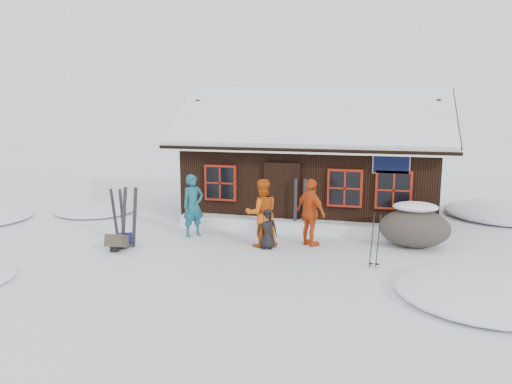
# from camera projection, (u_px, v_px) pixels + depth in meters

# --- Properties ---
(ground) EXTENTS (120.00, 120.00, 0.00)m
(ground) POSITION_uv_depth(u_px,v_px,m) (231.00, 248.00, 13.44)
(ground) COLOR white
(ground) RESTS_ON ground
(mountain_hut) EXTENTS (8.90, 6.09, 4.42)m
(mountain_hut) POSITION_uv_depth(u_px,v_px,m) (314.00, 168.00, 17.53)
(mountain_hut) COLOR black
(mountain_hut) RESTS_ON ground
(snow_drift) EXTENTS (7.60, 0.60, 0.35)m
(snow_drift) POSITION_uv_depth(u_px,v_px,m) (300.00, 225.00, 15.18)
(snow_drift) COLOR white
(snow_drift) RESTS_ON ground
(snow_mounds) EXTENTS (20.60, 13.20, 0.48)m
(snow_mounds) POSITION_uv_depth(u_px,v_px,m) (303.00, 234.00, 14.80)
(snow_mounds) COLOR white
(snow_mounds) RESTS_ON ground
(skier_teal) EXTENTS (0.76, 0.79, 1.82)m
(skier_teal) POSITION_uv_depth(u_px,v_px,m) (193.00, 206.00, 14.48)
(skier_teal) COLOR #155766
(skier_teal) RESTS_ON ground
(skier_orange_left) EXTENTS (1.12, 1.03, 1.85)m
(skier_orange_left) POSITION_uv_depth(u_px,v_px,m) (262.00, 213.00, 13.43)
(skier_orange_left) COLOR #C3500D
(skier_orange_left) RESTS_ON ground
(skier_orange_right) EXTENTS (1.12, 1.04, 1.85)m
(skier_orange_right) POSITION_uv_depth(u_px,v_px,m) (311.00, 213.00, 13.49)
(skier_orange_right) COLOR #CD4615
(skier_orange_right) RESTS_ON ground
(skier_crouched) EXTENTS (0.59, 0.46, 1.09)m
(skier_crouched) POSITION_uv_depth(u_px,v_px,m) (267.00, 229.00, 13.28)
(skier_crouched) COLOR black
(skier_crouched) RESTS_ON ground
(boulder) EXTENTS (1.88, 1.41, 1.11)m
(boulder) POSITION_uv_depth(u_px,v_px,m) (415.00, 227.00, 13.45)
(boulder) COLOR #474239
(boulder) RESTS_ON ground
(ski_pair_left) EXTENTS (0.50, 0.22, 1.71)m
(ski_pair_left) POSITION_uv_depth(u_px,v_px,m) (129.00, 218.00, 13.32)
(ski_pair_left) COLOR black
(ski_pair_left) RESTS_ON ground
(ski_pair_mid) EXTENTS (0.47, 0.13, 1.57)m
(ski_pair_mid) POSITION_uv_depth(u_px,v_px,m) (118.00, 217.00, 13.83)
(ski_pair_mid) COLOR black
(ski_pair_mid) RESTS_ON ground
(ski_pair_right) EXTENTS (0.37, 0.15, 1.67)m
(ski_pair_right) POSITION_uv_depth(u_px,v_px,m) (300.00, 206.00, 15.02)
(ski_pair_right) COLOR black
(ski_pair_right) RESTS_ON ground
(ski_poles) EXTENTS (0.24, 0.12, 1.34)m
(ski_poles) POSITION_uv_depth(u_px,v_px,m) (375.00, 241.00, 11.75)
(ski_poles) COLOR black
(ski_poles) RESTS_ON ground
(backpack_blue) EXTENTS (0.58, 0.63, 0.28)m
(backpack_blue) POSITION_uv_depth(u_px,v_px,m) (125.00, 241.00, 13.61)
(backpack_blue) COLOR #13114B
(backpack_blue) RESTS_ON ground
(backpack_olive) EXTENTS (0.53, 0.66, 0.33)m
(backpack_olive) POSITION_uv_depth(u_px,v_px,m) (117.00, 244.00, 13.20)
(backpack_olive) COLOR #3C3A2B
(backpack_olive) RESTS_ON ground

